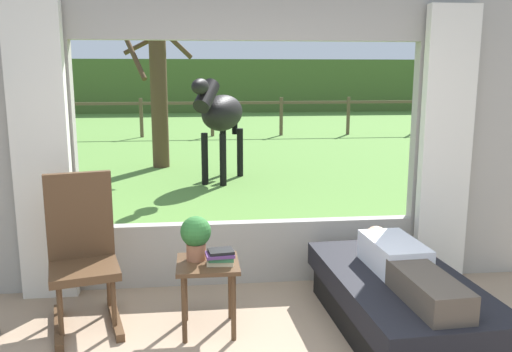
{
  "coord_description": "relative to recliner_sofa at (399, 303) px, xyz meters",
  "views": [
    {
      "loc": [
        -0.45,
        -2.24,
        1.85
      ],
      "look_at": [
        0.0,
        1.8,
        1.05
      ],
      "focal_mm": 37.37,
      "sensor_mm": 36.0,
      "label": 1
    }
  ],
  "objects": [
    {
      "name": "horse",
      "position": [
        -1.01,
        5.46,
        0.94
      ],
      "size": [
        1.07,
        1.78,
        1.73
      ],
      "rotation": [
        0.0,
        0.0,
        2.73
      ],
      "color": "black",
      "rests_on": "outdoor_pasture_lawn"
    },
    {
      "name": "book_stack",
      "position": [
        -1.27,
        0.11,
        0.36
      ],
      "size": [
        0.21,
        0.17,
        0.11
      ],
      "color": "beige",
      "rests_on": "side_table"
    },
    {
      "name": "back_wall_with_window",
      "position": [
        -0.97,
        1.07,
        1.03
      ],
      "size": [
        5.2,
        0.12,
        2.55
      ],
      "color": "#9E998E",
      "rests_on": "ground_plane"
    },
    {
      "name": "pasture_fence_line",
      "position": [
        -0.97,
        11.89,
        0.53
      ],
      "size": [
        16.1,
        0.1,
        1.1
      ],
      "color": "brown",
      "rests_on": "outdoor_pasture_lawn"
    },
    {
      "name": "potted_plant",
      "position": [
        -1.44,
        0.23,
        0.48
      ],
      "size": [
        0.22,
        0.22,
        0.32
      ],
      "color": "#9E6042",
      "rests_on": "side_table"
    },
    {
      "name": "side_table",
      "position": [
        -1.36,
        0.17,
        0.21
      ],
      "size": [
        0.44,
        0.44,
        0.52
      ],
      "color": "#4C331E",
      "rests_on": "ground_plane"
    },
    {
      "name": "rocking_chair",
      "position": [
        -2.28,
        0.43,
        0.33
      ],
      "size": [
        0.61,
        0.77,
        1.12
      ],
      "rotation": [
        0.0,
        0.0,
        0.25
      ],
      "color": "#4C331E",
      "rests_on": "ground_plane"
    },
    {
      "name": "pasture_tree",
      "position": [
        -2.14,
        6.98,
        1.33
      ],
      "size": [
        1.51,
        1.55,
        3.38
      ],
      "color": "#4C3823",
      "rests_on": "outdoor_pasture_lawn"
    },
    {
      "name": "reclining_person",
      "position": [
        0.0,
        -0.05,
        0.3
      ],
      "size": [
        0.37,
        1.44,
        0.22
      ],
      "rotation": [
        0.0,
        0.0,
        0.05
      ],
      "color": "silver",
      "rests_on": "recliner_sofa"
    },
    {
      "name": "curtain_panel_left",
      "position": [
        -2.66,
        0.93,
        0.98
      ],
      "size": [
        0.44,
        0.1,
        2.4
      ],
      "primitive_type": "cube",
      "color": "silver",
      "rests_on": "ground_plane"
    },
    {
      "name": "recliner_sofa",
      "position": [
        0.0,
        0.0,
        0.0
      ],
      "size": [
        0.99,
        1.75,
        0.42
      ],
      "rotation": [
        0.0,
        0.0,
        0.05
      ],
      "color": "black",
      "rests_on": "ground_plane"
    },
    {
      "name": "curtain_panel_right",
      "position": [
        0.72,
        0.93,
        0.98
      ],
      "size": [
        0.44,
        0.1,
        2.4
      ],
      "primitive_type": "cube",
      "color": "silver",
      "rests_on": "ground_plane"
    },
    {
      "name": "distant_hill_ridge",
      "position": [
        -0.97,
        21.81,
        0.98
      ],
      "size": [
        36.0,
        2.0,
        2.4
      ],
      "primitive_type": "cube",
      "color": "#48632C",
      "rests_on": "ground_plane"
    },
    {
      "name": "outdoor_pasture_lawn",
      "position": [
        -0.97,
        11.97,
        -0.21
      ],
      "size": [
        36.0,
        21.68,
        0.02
      ],
      "primitive_type": "cube",
      "color": "#568438",
      "rests_on": "ground_plane"
    }
  ]
}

